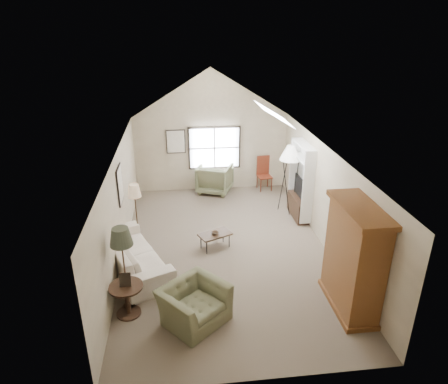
{
  "coord_description": "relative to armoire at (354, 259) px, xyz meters",
  "views": [
    {
      "loc": [
        -1.05,
        -8.57,
        5.29
      ],
      "look_at": [
        0.0,
        0.4,
        1.4
      ],
      "focal_mm": 32.0,
      "sensor_mm": 36.0,
      "label": 1
    }
  ],
  "objects": [
    {
      "name": "dark_lamp",
      "position": [
        -4.38,
        0.45,
        -0.19
      ],
      "size": [
        0.58,
        0.58,
        1.83
      ],
      "primitive_type": null,
      "rotation": [
        0.0,
        0.0,
        0.41
      ],
      "color": "#2A2D20",
      "rests_on": "ground"
    },
    {
      "name": "media_console",
      "position": [
        0.14,
        4.0,
        -0.8
      ],
      "size": [
        0.34,
        1.18,
        0.6
      ],
      "primitive_type": "cube",
      "color": "#382316",
      "rests_on": "ground"
    },
    {
      "name": "bowl",
      "position": [
        -2.44,
        2.51,
        -0.67
      ],
      "size": [
        0.25,
        0.25,
        0.05
      ],
      "primitive_type": "imported",
      "rotation": [
        0.0,
        0.0,
        0.43
      ],
      "color": "#362316",
      "rests_on": "coffee_table"
    },
    {
      "name": "room_shell",
      "position": [
        -2.18,
        2.4,
        2.11
      ],
      "size": [
        5.01,
        8.01,
        4.0
      ],
      "color": "#6A5A4C",
      "rests_on": "ground"
    },
    {
      "name": "window",
      "position": [
        -2.08,
        6.36,
        0.35
      ],
      "size": [
        1.72,
        0.08,
        1.42
      ],
      "primitive_type": "cube",
      "color": "black",
      "rests_on": "room_shell"
    },
    {
      "name": "armchair_far",
      "position": [
        -2.1,
        6.1,
        -0.62
      ],
      "size": [
        1.36,
        1.37,
        0.96
      ],
      "primitive_type": "imported",
      "rotation": [
        0.0,
        0.0,
        2.74
      ],
      "color": "#70714F",
      "rests_on": "ground"
    },
    {
      "name": "wall_art",
      "position": [
        -4.06,
        4.34,
        0.63
      ],
      "size": [
        1.97,
        3.71,
        0.88
      ],
      "color": "black",
      "rests_on": "room_shell"
    },
    {
      "name": "side_chair",
      "position": [
        -0.42,
        6.1,
        -0.53
      ],
      "size": [
        0.5,
        0.5,
        1.14
      ],
      "primitive_type": "cube",
      "rotation": [
        0.0,
        0.0,
        0.13
      ],
      "color": "maroon",
      "rests_on": "ground"
    },
    {
      "name": "tv_panel",
      "position": [
        0.14,
        4.0,
        -0.18
      ],
      "size": [
        0.05,
        0.9,
        0.55
      ],
      "primitive_type": "cube",
      "color": "black",
      "rests_on": "media_console"
    },
    {
      "name": "coffee_table",
      "position": [
        -2.44,
        2.51,
        -0.9
      ],
      "size": [
        0.9,
        0.72,
        0.4
      ],
      "primitive_type": "cube",
      "rotation": [
        0.0,
        0.0,
        0.43
      ],
      "color": "#382317",
      "rests_on": "ground"
    },
    {
      "name": "armoire",
      "position": [
        0.0,
        0.0,
        0.0
      ],
      "size": [
        0.6,
        1.5,
        2.2
      ],
      "primitive_type": "cube",
      "color": "brown",
      "rests_on": "ground"
    },
    {
      "name": "tripod_lamp",
      "position": [
        -0.1,
        4.37,
        -0.06
      ],
      "size": [
        0.74,
        0.74,
        2.08
      ],
      "primitive_type": null,
      "rotation": [
        0.0,
        0.0,
        -0.27
      ],
      "color": "white",
      "rests_on": "ground"
    },
    {
      "name": "skylight",
      "position": [
        -0.88,
        3.3,
        2.12
      ],
      "size": [
        0.8,
        1.2,
        0.52
      ],
      "primitive_type": null,
      "color": "white",
      "rests_on": "room_shell"
    },
    {
      "name": "tv_alcove",
      "position": [
        0.16,
        4.0,
        0.05
      ],
      "size": [
        0.32,
        1.3,
        2.1
      ],
      "primitive_type": "cube",
      "color": "white",
      "rests_on": "ground"
    },
    {
      "name": "side_table",
      "position": [
        -4.36,
        0.25,
        -0.77
      ],
      "size": [
        0.86,
        0.86,
        0.66
      ],
      "primitive_type": "cylinder",
      "rotation": [
        0.0,
        0.0,
        0.41
      ],
      "color": "#352015",
      "rests_on": "ground"
    },
    {
      "name": "tan_lamp",
      "position": [
        -4.38,
        3.05,
        -0.28
      ],
      "size": [
        0.43,
        0.43,
        1.64
      ],
      "primitive_type": null,
      "rotation": [
        0.0,
        0.0,
        0.41
      ],
      "color": "tan",
      "rests_on": "ground"
    },
    {
      "name": "sofa",
      "position": [
        -4.38,
        1.85,
        -0.72
      ],
      "size": [
        1.98,
        2.81,
        0.76
      ],
      "primitive_type": "imported",
      "rotation": [
        0.0,
        0.0,
        1.98
      ],
      "color": "white",
      "rests_on": "ground"
    },
    {
      "name": "armchair_near",
      "position": [
        -3.08,
        -0.08,
        -0.73
      ],
      "size": [
        1.53,
        1.51,
        0.75
      ],
      "primitive_type": "imported",
      "rotation": [
        0.0,
        0.0,
        0.71
      ],
      "color": "#5C5E42",
      "rests_on": "ground"
    }
  ]
}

